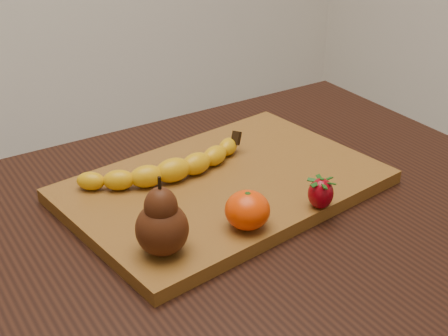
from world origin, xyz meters
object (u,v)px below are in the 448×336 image
table (213,280)px  cutting_board (224,186)px  mandarin (247,210)px  pear (161,216)px

table → cutting_board: 0.14m
table → cutting_board: cutting_board is taller
table → mandarin: 0.15m
table → mandarin: size_ratio=16.98×
cutting_board → pear: 0.20m
cutting_board → pear: bearing=-152.2°
cutting_board → mandarin: mandarin is taller
cutting_board → table: bearing=-139.6°
table → pear: size_ratio=9.87×
table → cutting_board: bearing=47.5°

